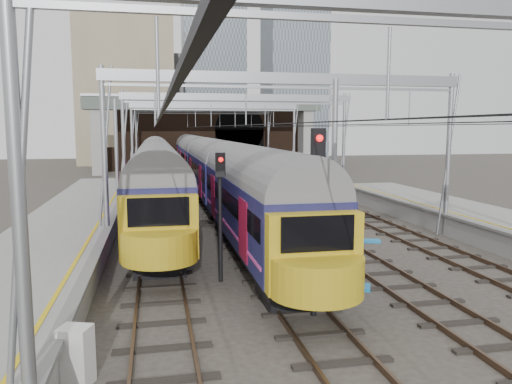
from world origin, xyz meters
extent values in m
plane|color=#38332D|center=(0.00, 0.00, 0.00)|extent=(160.00, 160.00, 0.00)
cube|color=gray|center=(-10.20, 2.50, 0.55)|extent=(4.20, 55.00, 1.10)
cube|color=slate|center=(-8.15, 2.50, 1.05)|extent=(0.35, 55.00, 0.12)
cube|color=gold|center=(-8.65, 2.50, 1.11)|extent=(0.12, 55.00, 0.01)
cube|color=#4C3828|center=(-6.72, 15.00, 0.09)|extent=(0.08, 80.00, 0.16)
cube|color=#4C3828|center=(-5.28, 15.00, 0.09)|extent=(0.08, 80.00, 0.16)
cube|color=black|center=(-6.00, 15.00, 0.01)|extent=(2.40, 80.00, 0.14)
cube|color=#4C3828|center=(-2.72, 15.00, 0.09)|extent=(0.08, 80.00, 0.16)
cube|color=#4C3828|center=(-1.28, 15.00, 0.09)|extent=(0.08, 80.00, 0.16)
cube|color=black|center=(-2.00, 15.00, 0.01)|extent=(2.40, 80.00, 0.14)
cube|color=#4C3828|center=(1.28, 15.00, 0.09)|extent=(0.08, 80.00, 0.16)
cube|color=#4C3828|center=(2.72, 15.00, 0.09)|extent=(0.08, 80.00, 0.16)
cube|color=black|center=(2.00, 15.00, 0.01)|extent=(2.40, 80.00, 0.14)
cube|color=#4C3828|center=(5.28, 15.00, 0.09)|extent=(0.08, 80.00, 0.16)
cube|color=#4C3828|center=(6.72, 15.00, 0.09)|extent=(0.08, 80.00, 0.16)
cube|color=black|center=(6.00, 15.00, 0.01)|extent=(2.40, 80.00, 0.14)
cylinder|color=gray|center=(-8.20, -6.00, 4.00)|extent=(0.24, 0.24, 8.00)
cube|color=gray|center=(0.00, -6.00, 7.60)|extent=(16.80, 0.28, 0.50)
cylinder|color=gray|center=(-8.20, 8.00, 4.00)|extent=(0.24, 0.24, 8.00)
cylinder|color=gray|center=(8.20, 8.00, 4.00)|extent=(0.24, 0.24, 8.00)
cube|color=gray|center=(0.00, 8.00, 7.60)|extent=(16.80, 0.28, 0.50)
cylinder|color=gray|center=(-8.20, 22.00, 4.00)|extent=(0.24, 0.24, 8.00)
cylinder|color=gray|center=(8.20, 22.00, 4.00)|extent=(0.24, 0.24, 8.00)
cube|color=gray|center=(0.00, 22.00, 7.60)|extent=(16.80, 0.28, 0.50)
cylinder|color=gray|center=(-8.20, 36.00, 4.00)|extent=(0.24, 0.24, 8.00)
cylinder|color=gray|center=(8.20, 36.00, 4.00)|extent=(0.24, 0.24, 8.00)
cube|color=gray|center=(0.00, 36.00, 7.60)|extent=(16.80, 0.28, 0.50)
cylinder|color=gray|center=(-8.20, 48.00, 4.00)|extent=(0.24, 0.24, 8.00)
cylinder|color=gray|center=(8.20, 48.00, 4.00)|extent=(0.24, 0.24, 8.00)
cube|color=gray|center=(0.00, 48.00, 7.60)|extent=(16.80, 0.28, 0.50)
cube|color=black|center=(-6.00, 15.00, 5.50)|extent=(0.03, 80.00, 0.03)
cube|color=black|center=(-2.00, 15.00, 5.50)|extent=(0.03, 80.00, 0.03)
cube|color=black|center=(2.00, 15.00, 5.50)|extent=(0.03, 80.00, 0.03)
cube|color=black|center=(6.00, 15.00, 5.50)|extent=(0.03, 80.00, 0.03)
cube|color=black|center=(2.00, 52.00, 4.50)|extent=(26.00, 2.00, 9.00)
cube|color=black|center=(5.00, 50.98, 2.60)|extent=(6.50, 0.10, 5.20)
cylinder|color=black|center=(5.00, 50.98, 5.20)|extent=(6.50, 0.10, 6.50)
cube|color=black|center=(-10.00, 51.00, 1.50)|extent=(6.00, 1.50, 3.00)
cube|color=gray|center=(-12.50, 46.00, 4.10)|extent=(1.20, 2.50, 8.20)
cube|color=gray|center=(12.50, 46.00, 4.10)|extent=(1.20, 2.50, 8.20)
cube|color=#515B54|center=(0.00, 46.00, 8.20)|extent=(28.00, 3.00, 1.40)
cube|color=gray|center=(0.00, 46.00, 9.10)|extent=(28.00, 3.00, 0.30)
cube|color=tan|center=(-10.00, 66.00, 11.00)|extent=(14.00, 12.00, 22.00)
cube|color=#4C5660|center=(4.00, 72.00, 16.00)|extent=(10.00, 10.00, 32.00)
cube|color=gray|center=(-2.00, 80.00, 9.00)|extent=(18.00, 14.00, 18.00)
cube|color=black|center=(-2.00, 28.72, 0.35)|extent=(2.07, 61.35, 0.70)
cube|color=#131A43|center=(-2.00, 28.72, 2.17)|extent=(2.63, 61.35, 2.35)
cylinder|color=slate|center=(-2.00, 28.72, 3.35)|extent=(2.58, 60.85, 2.58)
cube|color=black|center=(-2.00, 28.72, 2.55)|extent=(2.65, 60.15, 0.70)
cube|color=#D5429B|center=(-2.00, 28.72, 1.52)|extent=(2.65, 60.35, 0.11)
cube|color=#B99B17|center=(-2.00, -2.10, 2.07)|extent=(2.58, 0.60, 2.15)
cube|color=black|center=(-2.00, -2.27, 2.64)|extent=(1.97, 0.08, 0.94)
cube|color=black|center=(-6.00, 17.60, 0.35)|extent=(2.08, 30.66, 0.70)
cube|color=#131A43|center=(-6.00, 17.60, 2.18)|extent=(2.65, 30.66, 2.36)
cylinder|color=slate|center=(-6.00, 17.60, 3.36)|extent=(2.59, 30.16, 2.59)
cube|color=black|center=(-6.00, 17.60, 2.56)|extent=(2.67, 29.46, 0.71)
cube|color=#D5429B|center=(-6.00, 17.60, 1.52)|extent=(2.67, 29.66, 0.11)
cube|color=#B99B17|center=(-6.00, 2.12, 2.08)|extent=(2.59, 0.60, 2.16)
cube|color=black|center=(-6.00, 1.95, 2.65)|extent=(1.99, 0.08, 0.95)
cylinder|color=black|center=(-3.90, 2.59, 2.20)|extent=(0.15, 0.15, 4.40)
cube|color=black|center=(-3.90, 2.41, 4.12)|extent=(0.36, 0.27, 0.82)
sphere|color=red|center=(-3.90, 2.29, 4.30)|extent=(0.16, 0.16, 0.16)
cylinder|color=black|center=(-1.71, -1.15, 2.59)|extent=(0.17, 0.17, 5.19)
cube|color=black|center=(-1.71, -1.33, 4.87)|extent=(0.41, 0.25, 0.97)
sphere|color=red|center=(-1.71, -1.45, 5.08)|extent=(0.19, 0.19, 0.19)
cube|color=silver|center=(-7.80, -3.92, 0.63)|extent=(0.77, 0.71, 1.26)
cube|color=#1877B7|center=(0.43, 0.89, 0.06)|extent=(1.16, 1.02, 0.11)
cube|color=#1877B7|center=(-0.65, 8.21, 0.06)|extent=(1.12, 0.92, 0.11)
cube|color=#1877B7|center=(3.88, 7.26, 0.05)|extent=(0.97, 0.80, 0.10)
camera|label=1|loc=(-6.08, -14.34, 5.34)|focal=35.00mm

